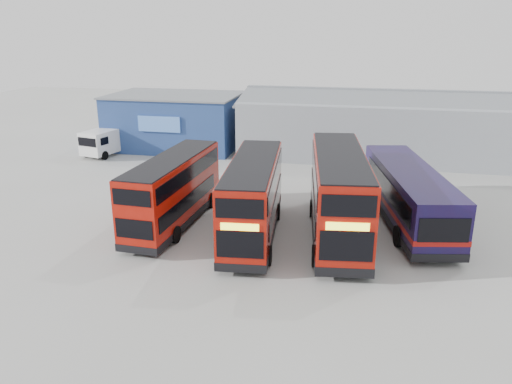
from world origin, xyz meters
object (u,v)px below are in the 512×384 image
double_decker_right (338,196)px  panel_van (108,140)px  double_decker_left (173,192)px  single_decker_blue (408,196)px  office_block (176,121)px  double_decker_centre (253,199)px  maintenance_shed (409,126)px

double_decker_right → panel_van: double_decker_right is taller
double_decker_left → single_decker_blue: size_ratio=0.78×
office_block → double_decker_centre: office_block is taller
panel_van → office_block: bearing=51.1°
double_decker_centre → maintenance_shed: bearing=59.8°
office_block → panel_van: (-5.13, -4.13, -1.25)m
office_block → maintenance_shed: size_ratio=0.40×
maintenance_shed → double_decker_right: bearing=-104.2°
office_block → panel_van: 6.70m
double_decker_left → maintenance_shed: bearing=-122.4°
double_decker_right → single_decker_blue: 5.03m
single_decker_blue → double_decker_centre: bearing=13.1°
office_block → double_decker_right: (16.71, -18.90, -0.19)m
double_decker_centre → double_decker_left: bearing=166.9°
double_decker_centre → panel_van: size_ratio=1.83×
office_block → single_decker_blue: 26.14m
single_decker_blue → double_decker_left: bearing=2.3°
double_decker_left → double_decker_centre: (4.95, -0.64, 0.13)m
maintenance_shed → office_block: bearing=-174.8°
double_decker_left → single_decker_blue: 13.98m
panel_van → maintenance_shed: bearing=25.0°
double_decker_left → panel_van: size_ratio=1.72×
double_decker_left → double_decker_right: (9.59, 0.31, 0.33)m
double_decker_right → double_decker_left: bearing=174.7°
double_decker_left → office_block: bearing=-67.0°
single_decker_blue → panel_van: (-25.84, 11.80, -0.34)m
maintenance_shed → single_decker_blue: bearing=-94.1°
maintenance_shed → double_decker_right: (-5.29, -20.90, -0.21)m
panel_van → double_decker_left: bearing=-38.6°
office_block → double_decker_left: size_ratio=1.24×
double_decker_centre → double_decker_right: double_decker_right is taller
maintenance_shed → single_decker_blue: size_ratio=2.41×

